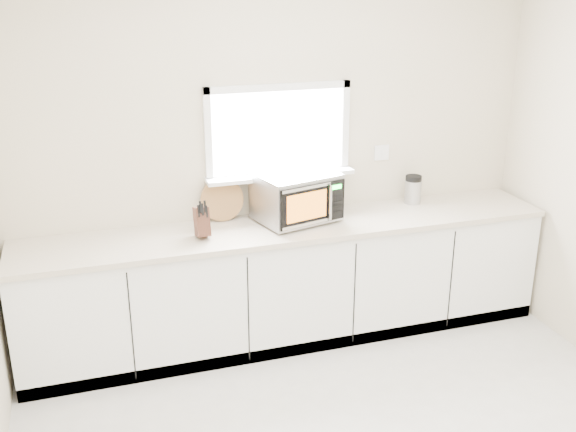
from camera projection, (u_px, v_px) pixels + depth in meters
name	position (u px, v px, depth m)	size (l,w,h in m)	color
back_wall	(278.00, 156.00, 5.02)	(4.00, 0.17, 2.70)	beige
cabinets	(290.00, 284.00, 5.07)	(3.92, 0.60, 0.88)	white
countertop	(290.00, 227.00, 4.90)	(3.92, 0.64, 0.04)	beige
microwave	(297.00, 196.00, 4.92)	(0.65, 0.56, 0.36)	black
knife_block	(202.00, 221.00, 4.63)	(0.09, 0.19, 0.28)	#4E261B
cutting_board	(222.00, 200.00, 4.94)	(0.32, 0.32, 0.02)	olive
coffee_grinder	(413.00, 189.00, 5.33)	(0.14, 0.14, 0.23)	#A8AAB0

